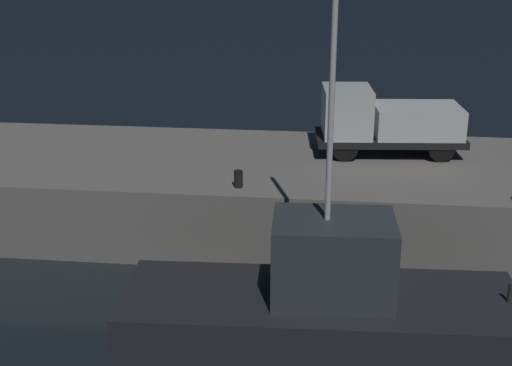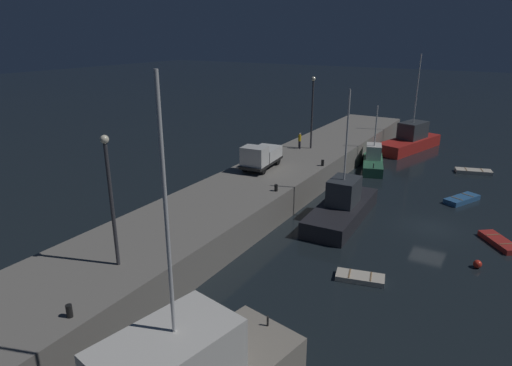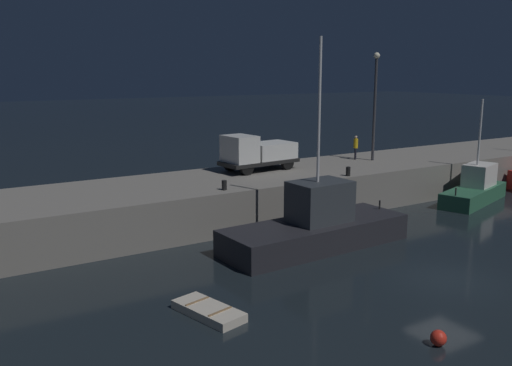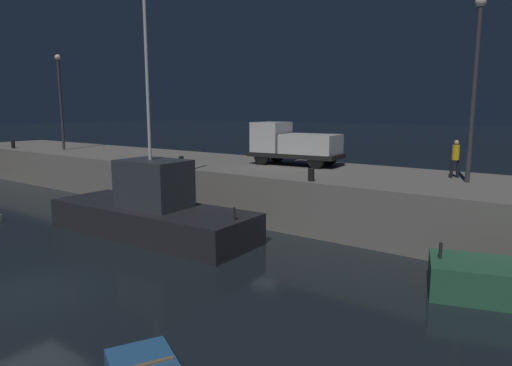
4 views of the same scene
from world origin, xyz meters
name	(u,v)px [view 1 (image 1 of 4)]	position (x,y,z in m)	size (l,w,h in m)	color
pier_quay	(384,197)	(0.00, 14.09, 1.22)	(63.48, 7.55, 2.44)	gray
fishing_boat_white	(323,304)	(-1.94, 6.59, 1.06)	(10.16, 3.73, 10.42)	#232328
utility_truck	(385,121)	(-0.05, 15.28, 3.62)	(5.35, 2.61, 2.38)	black
bollard_west	(238,179)	(-4.72, 11.16, 2.71)	(0.28, 0.28, 0.53)	black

